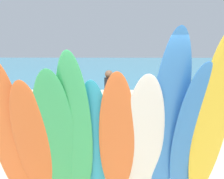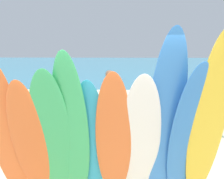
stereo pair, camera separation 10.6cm
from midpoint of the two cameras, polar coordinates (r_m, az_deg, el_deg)
The scene contains 16 objects.
ground at distance 18.33m, azimuth 1.45°, elevation 2.02°, with size 60.00×60.00×0.00m, color beige.
ocean_water at distance 34.21m, azimuth 1.73°, elevation 5.49°, with size 60.00×40.00×0.02m, color teal.
surfboard_rack at distance 4.56m, azimuth -0.39°, elevation -14.33°, with size 3.26×0.07×0.66m.
surfboard_orange_0 at distance 4.15m, azimuth -21.47°, elevation -8.78°, with size 0.54×0.07×2.30m, color orange.
surfboard_orange_1 at distance 4.03m, azimuth -16.79°, elevation -11.04°, with size 0.53×0.08×2.07m, color orange.
surfboard_green_2 at distance 3.90m, azimuth -12.24°, elevation -10.42°, with size 0.57×0.06×2.23m, color #38B266.
surfboard_green_3 at distance 3.80m, azimuth -7.93°, elevation -9.03°, with size 0.48×0.07×2.44m, color #38B266.
surfboard_teal_4 at distance 3.94m, azimuth -3.68°, elevation -11.30°, with size 0.48×0.06×2.02m, color #289EC6.
surfboard_orange_5 at distance 3.81m, azimuth 1.16°, elevation -11.00°, with size 0.52×0.08×2.16m, color orange.
surfboard_white_6 at distance 3.85m, azimuth 6.97°, elevation -11.08°, with size 0.57×0.06×2.15m, color white.
surfboard_blue_7 at distance 3.76m, azimuth 12.24°, elevation -7.12°, with size 0.52×0.06×2.74m, color #337AD1.
surfboard_blue_8 at distance 3.89m, azimuth 17.03°, elevation -9.99°, with size 0.52×0.06×2.34m, color #337AD1.
surfboard_yellow_9 at distance 3.82m, azimuth 20.86°, elevation -7.46°, with size 0.47×0.08×2.72m, color yellow.
beachgoer_midbeach at distance 7.57m, azimuth -0.16°, elevation -1.18°, with size 0.44×0.63×1.69m.
beachgoer_strolling at distance 7.82m, azimuth -9.94°, elevation -1.54°, with size 0.40×0.48×1.56m.
beach_chair_blue at distance 7.69m, azimuth 21.64°, elevation -5.85°, with size 0.57×0.74×0.81m.
Camera 2 is at (0.23, -4.17, 2.37)m, focal length 41.89 mm.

